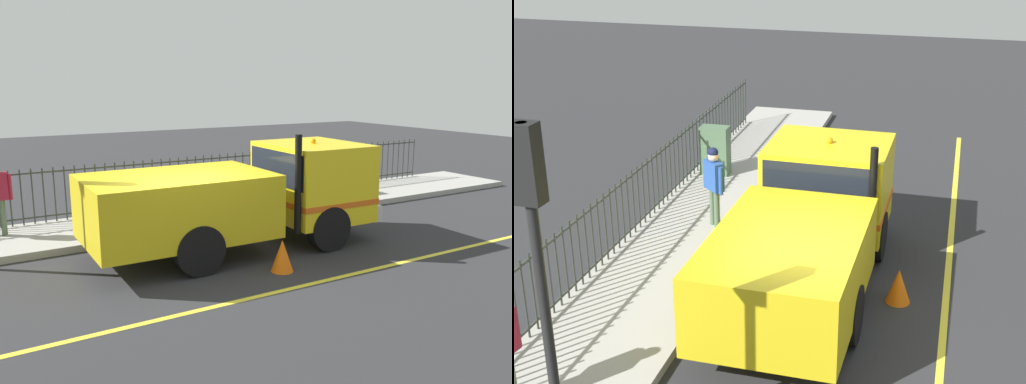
# 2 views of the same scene
# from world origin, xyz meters

# --- Properties ---
(ground_plane) EXTENTS (54.67, 54.67, 0.00)m
(ground_plane) POSITION_xyz_m (0.00, 0.00, 0.00)
(ground_plane) COLOR #2B2B2D
(ground_plane) RESTS_ON ground
(sidewalk_slab) EXTENTS (2.47, 24.85, 0.16)m
(sidewalk_slab) POSITION_xyz_m (3.09, 0.00, 0.08)
(sidewalk_slab) COLOR #A3A099
(sidewalk_slab) RESTS_ON ground
(lane_marking) EXTENTS (0.12, 22.37, 0.01)m
(lane_marking) POSITION_xyz_m (-2.05, 0.00, 0.00)
(lane_marking) COLOR yellow
(lane_marking) RESTS_ON ground
(work_truck) EXTENTS (2.39, 6.23, 2.49)m
(work_truck) POSITION_xyz_m (0.36, -1.71, 1.21)
(work_truck) COLOR yellow
(work_truck) RESTS_ON ground
(worker_standing) EXTENTS (0.50, 0.47, 1.69)m
(worker_standing) POSITION_xyz_m (2.69, -3.34, 1.19)
(worker_standing) COLOR #264C99
(worker_standing) RESTS_ON sidewalk_slab
(iron_fence) EXTENTS (0.04, 21.16, 1.34)m
(iron_fence) POSITION_xyz_m (4.14, 0.00, 0.83)
(iron_fence) COLOR #2D332D
(iron_fence) RESTS_ON sidewalk_slab
(utility_cabinet) EXTENTS (0.68, 0.39, 1.19)m
(utility_cabinet) POSITION_xyz_m (3.65, -6.26, 0.75)
(utility_cabinet) COLOR #4C6B4C
(utility_cabinet) RESTS_ON sidewalk_slab
(traffic_cone) EXTENTS (0.43, 0.43, 0.61)m
(traffic_cone) POSITION_xyz_m (-1.24, -1.43, 0.31)
(traffic_cone) COLOR orange
(traffic_cone) RESTS_ON ground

